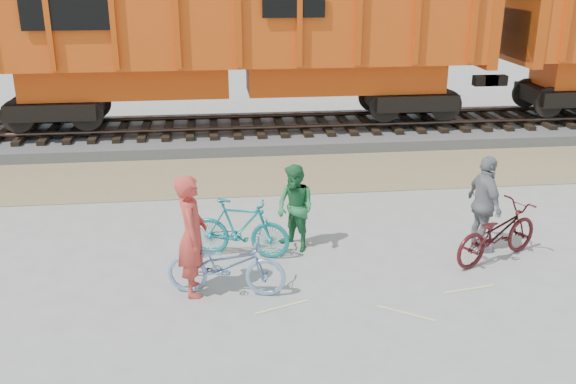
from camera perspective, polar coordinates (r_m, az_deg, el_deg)
name	(u,v)px	position (r m, az deg, el deg)	size (l,w,h in m)	color
ground	(338,279)	(10.65, 4.45, -7.69)	(120.00, 120.00, 0.00)	#9E9E99
gravel_strip	(295,174)	(15.67, 0.66, 1.65)	(120.00, 3.00, 0.02)	#9D8C61
ballast_bed	(280,132)	(18.96, -0.69, 5.36)	(120.00, 4.00, 0.30)	slate
track	(280,121)	(18.88, -0.69, 6.31)	(120.00, 2.60, 0.24)	black
hopper_car_center	(237,33)	(18.36, -4.60, 13.88)	(14.00, 3.13, 4.65)	black
bicycle_blue	(226,265)	(10.02, -5.52, -6.47)	(0.65, 1.86, 0.98)	#7C9DCA
bicycle_teal	(240,228)	(11.21, -4.31, -3.23)	(0.50, 1.76, 1.06)	#148082
bicycle_maroon	(497,233)	(11.63, 18.08, -3.47)	(0.67, 1.92, 1.01)	#441114
person_solo	(192,236)	(9.92, -8.52, -3.85)	(0.71, 0.46, 1.94)	#C33931
person_man	(295,208)	(11.37, 0.65, -1.44)	(0.76, 0.59, 1.57)	#26723D
person_woman	(484,204)	(11.79, 17.06, -1.05)	(1.03, 0.43, 1.77)	gray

